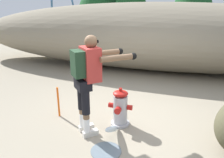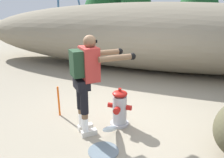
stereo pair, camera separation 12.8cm
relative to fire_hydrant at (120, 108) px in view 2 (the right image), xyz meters
The scene contains 6 objects.
ground_plane 0.35m from the fire_hydrant, 76.02° to the left, with size 56.00×56.00×0.04m, color gray.
dirt_embankment 4.08m from the fire_hydrant, 89.67° to the left, with size 13.69×3.20×2.19m, color gray.
fire_hydrant is the anchor object (origin of this frame).
hydrant_water_jet 0.60m from the fire_hydrant, 90.00° to the right, with size 0.46×0.90×0.42m.
utility_worker 0.92m from the fire_hydrant, 136.96° to the right, with size 0.97×0.95×1.64m.
survey_stake 1.22m from the fire_hydrant, behind, with size 0.04×0.04×0.60m, color #E55914.
Camera 2 is at (0.96, -3.41, 2.04)m, focal length 34.53 mm.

